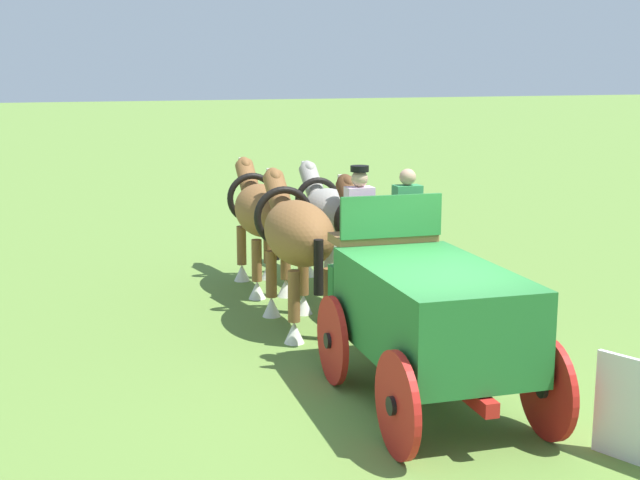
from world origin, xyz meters
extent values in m
plane|color=olive|center=(0.00, 0.00, 0.00)|extent=(220.00, 220.00, 0.00)
cube|color=#236B2D|center=(0.00, 0.00, 1.19)|extent=(3.01, 1.85, 1.05)
cube|color=brown|center=(1.66, -0.20, 1.75)|extent=(0.72, 1.43, 0.12)
cube|color=#236B2D|center=(2.06, -0.24, 1.02)|extent=(0.38, 1.24, 0.60)
cube|color=#236B2D|center=(1.37, -0.16, 2.09)|extent=(0.22, 1.37, 0.55)
cube|color=red|center=(0.00, 0.00, 0.57)|extent=(3.13, 0.53, 0.16)
cylinder|color=red|center=(1.23, 0.72, 0.57)|extent=(1.14, 0.21, 1.14)
cylinder|color=black|center=(1.23, 0.72, 0.57)|extent=(0.22, 0.20, 0.20)
cylinder|color=red|center=(1.03, -0.99, 0.57)|extent=(1.14, 0.21, 1.14)
cylinder|color=black|center=(1.03, -0.99, 0.57)|extent=(0.22, 0.20, 0.20)
cylinder|color=red|center=(-1.03, 0.99, 0.57)|extent=(1.14, 0.21, 1.14)
cylinder|color=black|center=(-1.03, 0.99, 0.57)|extent=(0.22, 0.20, 0.20)
cylinder|color=red|center=(-1.23, -0.72, 0.57)|extent=(1.14, 0.21, 1.14)
cylinder|color=black|center=(-1.23, -0.72, 0.57)|extent=(0.22, 0.20, 0.20)
cylinder|color=brown|center=(2.71, -0.32, 0.62)|extent=(2.59, 0.41, 0.10)
cube|color=#BCB293|center=(1.82, 0.12, 1.89)|extent=(0.43, 0.36, 0.16)
cube|color=silver|center=(1.70, 0.14, 2.17)|extent=(0.28, 0.39, 0.55)
sphere|color=tan|center=(1.70, 0.14, 2.55)|extent=(0.22, 0.22, 0.22)
cylinder|color=black|center=(1.70, 0.14, 2.68)|extent=(0.24, 0.24, 0.08)
cube|color=#2D2D33|center=(1.74, -0.55, 1.89)|extent=(0.43, 0.36, 0.16)
cube|color=#338C4C|center=(1.62, -0.53, 2.17)|extent=(0.28, 0.39, 0.55)
sphere|color=tan|center=(1.62, -0.53, 2.55)|extent=(0.22, 0.22, 0.22)
ellipsoid|color=brown|center=(3.68, 0.22, 1.50)|extent=(2.21, 1.22, 0.98)
cylinder|color=brown|center=(4.44, 0.40, 0.71)|extent=(0.18, 0.18, 0.76)
cone|color=silver|center=(4.44, 0.40, 0.16)|extent=(0.30, 0.30, 0.33)
cylinder|color=brown|center=(4.38, -0.14, 0.71)|extent=(0.18, 0.18, 0.76)
cone|color=silver|center=(4.38, -0.14, 0.16)|extent=(0.30, 0.30, 0.33)
cylinder|color=brown|center=(2.98, 0.57, 0.71)|extent=(0.18, 0.18, 0.76)
cone|color=silver|center=(2.98, 0.57, 0.16)|extent=(0.30, 0.30, 0.33)
cylinder|color=brown|center=(2.91, 0.04, 0.71)|extent=(0.18, 0.18, 0.76)
cone|color=silver|center=(2.91, 0.04, 0.16)|extent=(0.30, 0.30, 0.33)
cylinder|color=brown|center=(4.98, 0.06, 1.91)|extent=(0.98, 0.47, 0.81)
ellipsoid|color=brown|center=(5.35, 0.02, 2.17)|extent=(0.63, 0.33, 0.32)
cube|color=silver|center=(5.63, -0.01, 2.17)|extent=(0.07, 0.11, 0.24)
torus|color=black|center=(4.62, 0.11, 1.60)|extent=(0.24, 1.00, 1.00)
cylinder|color=black|center=(2.58, 0.35, 1.20)|extent=(0.14, 0.14, 0.80)
ellipsoid|color=brown|center=(3.52, -1.07, 1.37)|extent=(2.26, 1.09, 0.84)
cylinder|color=brown|center=(4.31, -0.93, 0.66)|extent=(0.18, 0.18, 0.71)
cone|color=silver|center=(4.31, -0.93, 0.15)|extent=(0.30, 0.30, 0.30)
cylinder|color=brown|center=(4.25, -1.39, 0.66)|extent=(0.18, 0.18, 0.71)
cone|color=silver|center=(4.25, -1.39, 0.15)|extent=(0.30, 0.30, 0.30)
cylinder|color=brown|center=(2.79, -0.75, 0.66)|extent=(0.18, 0.18, 0.71)
cone|color=silver|center=(2.79, -0.75, 0.15)|extent=(0.30, 0.30, 0.30)
cylinder|color=brown|center=(2.74, -1.21, 0.66)|extent=(0.18, 0.18, 0.71)
cone|color=silver|center=(2.74, -1.21, 0.15)|extent=(0.30, 0.30, 0.30)
cylinder|color=brown|center=(4.86, -1.23, 1.75)|extent=(0.98, 0.47, 0.81)
ellipsoid|color=brown|center=(5.23, -1.28, 2.01)|extent=(0.63, 0.33, 0.32)
cube|color=silver|center=(5.51, -1.31, 2.01)|extent=(0.07, 0.11, 0.24)
torus|color=black|center=(4.50, -1.19, 1.47)|extent=(0.22, 0.89, 0.88)
cylinder|color=black|center=(2.39, -0.94, 1.07)|extent=(0.14, 0.14, 0.80)
ellipsoid|color=brown|center=(6.26, -0.09, 1.46)|extent=(2.07, 1.17, 0.94)
cylinder|color=brown|center=(6.98, 0.09, 0.69)|extent=(0.18, 0.18, 0.74)
cone|color=silver|center=(6.98, 0.09, 0.16)|extent=(0.30, 0.30, 0.32)
cylinder|color=brown|center=(6.91, -0.43, 0.69)|extent=(0.18, 0.18, 0.74)
cone|color=silver|center=(6.91, -0.43, 0.16)|extent=(0.30, 0.30, 0.32)
cylinder|color=brown|center=(5.60, 0.25, 0.69)|extent=(0.18, 0.18, 0.74)
cone|color=silver|center=(5.60, 0.25, 0.16)|extent=(0.30, 0.30, 0.32)
cylinder|color=brown|center=(5.54, -0.26, 0.69)|extent=(0.18, 0.18, 0.74)
cone|color=silver|center=(5.54, -0.26, 0.16)|extent=(0.30, 0.30, 0.32)
cylinder|color=brown|center=(7.51, -0.24, 1.86)|extent=(0.98, 0.47, 0.81)
ellipsoid|color=brown|center=(7.87, -0.28, 2.11)|extent=(0.63, 0.33, 0.32)
cube|color=silver|center=(8.15, -0.31, 2.11)|extent=(0.07, 0.11, 0.24)
torus|color=black|center=(7.14, -0.19, 1.56)|extent=(0.23, 0.97, 0.97)
cylinder|color=black|center=(5.23, 0.03, 1.16)|extent=(0.14, 0.14, 0.80)
ellipsoid|color=#9E998E|center=(6.11, -1.38, 1.35)|extent=(2.08, 1.11, 0.88)
cylinder|color=#9E998E|center=(6.83, -1.22, 0.64)|extent=(0.18, 0.18, 0.69)
cone|color=silver|center=(6.83, -1.22, 0.15)|extent=(0.30, 0.30, 0.29)
cylinder|color=#9E998E|center=(6.77, -1.70, 0.64)|extent=(0.18, 0.18, 0.69)
cone|color=silver|center=(6.77, -1.70, 0.15)|extent=(0.30, 0.30, 0.29)
cylinder|color=#9E998E|center=(5.44, -1.06, 0.64)|extent=(0.18, 0.18, 0.69)
cone|color=silver|center=(5.44, -1.06, 0.15)|extent=(0.30, 0.30, 0.29)
cylinder|color=#9E998E|center=(5.39, -1.54, 0.64)|extent=(0.18, 0.18, 0.69)
cone|color=silver|center=(5.39, -1.54, 0.15)|extent=(0.30, 0.30, 0.29)
cylinder|color=#9E998E|center=(7.36, -1.53, 1.74)|extent=(0.98, 0.47, 0.81)
ellipsoid|color=#9E998E|center=(7.73, -1.57, 2.00)|extent=(0.63, 0.33, 0.32)
cube|color=silver|center=(8.01, -1.61, 2.00)|extent=(0.07, 0.11, 0.24)
torus|color=black|center=(7.00, -1.49, 1.45)|extent=(0.23, 0.92, 0.91)
cylinder|color=black|center=(5.07, -1.26, 1.05)|extent=(0.14, 0.14, 0.80)
camera|label=1|loc=(-8.47, 4.99, 3.93)|focal=48.82mm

